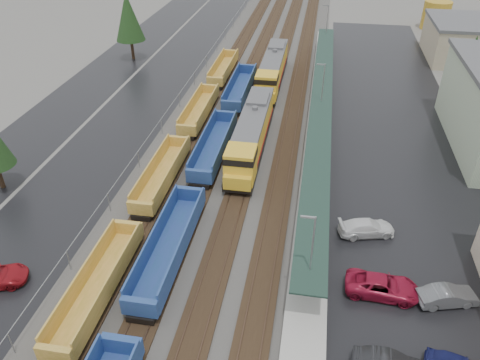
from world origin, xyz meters
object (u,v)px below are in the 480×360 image
Objects in this scene: parked_car_east_b at (382,286)px; storage_tank at (436,15)px; parked_car_east_e at (447,296)px; well_string_blue at (170,246)px; locomotive_lead at (251,135)px; well_string_yellow at (135,221)px; locomotive_trail at (272,70)px; parked_car_east_c at (367,228)px.

storage_tank is at bearing -8.83° from parked_car_east_b.
parked_car_east_b is 4.70m from parked_car_east_e.
well_string_blue is 14.97× the size of parked_car_east_b.
parked_car_east_e is (17.77, -19.69, -1.66)m from locomotive_lead.
well_string_yellow is 16.55× the size of parked_car_east_b.
locomotive_trail is at bearing 7.80° from parked_car_east_e.
locomotive_trail is at bearing 77.66° from well_string_yellow.
well_string_blue is (4.00, -2.76, 0.08)m from well_string_yellow.
storage_tank is 1.22× the size of parked_car_east_e.
locomotive_trail is 0.22× the size of well_string_yellow.
parked_car_east_e is at bearing -66.41° from locomotive_trail.
parked_car_east_e is (25.77, -4.12, -0.38)m from well_string_yellow.
well_string_blue reaches higher than well_string_yellow.
locomotive_lead and locomotive_trail have the same top height.
parked_car_east_e is at bearing -157.88° from parked_car_east_c.
well_string_yellow is (-8.00, -36.57, -1.27)m from locomotive_trail.
parked_car_east_c is (12.28, -12.51, -1.67)m from locomotive_lead.
locomotive_lead is 26.58m from parked_car_east_e.
well_string_yellow is at bearing -117.12° from storage_tank.
locomotive_trail reaches higher than parked_car_east_c.
locomotive_trail is 35.73m from parked_car_east_c.
locomotive_lead is 23.55m from parked_car_east_b.
locomotive_lead is 3.98× the size of parked_car_east_c.
well_string_yellow reaches higher than parked_car_east_b.
locomotive_lead is at bearing 29.22° from parked_car_east_c.
well_string_yellow is at bearing 82.51° from parked_car_east_b.
well_string_blue is at bearing 94.42° from parked_car_east_c.
well_string_blue is 16.72× the size of parked_car_east_c.
parked_car_east_b is (13.07, -19.52, -1.62)m from locomotive_lead.
locomotive_lead reaches higher than parked_car_east_e.
well_string_blue is 18.65× the size of parked_car_east_e.
well_string_blue is 17.12m from parked_car_east_b.
well_string_blue is 17.30m from parked_car_east_c.
well_string_blue reaches higher than parked_car_east_c.
storage_tank is 78.68m from parked_car_east_b.
storage_tank is at bearing 51.10° from locomotive_trail.
storage_tank is 0.98× the size of parked_car_east_b.
parked_car_east_b is (21.07, -3.96, -0.34)m from well_string_yellow.
locomotive_trail is (0.00, 21.00, 0.00)m from locomotive_lead.
storage_tank reaches higher than locomotive_trail.
parked_car_east_c is at bearing 21.59° from parked_car_east_e.
locomotive_lead is at bearing 62.80° from well_string_yellow.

